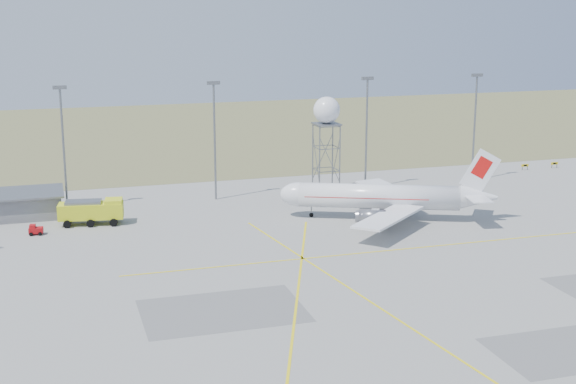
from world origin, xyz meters
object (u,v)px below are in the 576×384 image
object	(u,v)px
airliner_main	(382,197)
radar_tower	(326,139)
baggage_tug	(36,231)
fire_truck	(93,212)

from	to	relation	value
airliner_main	radar_tower	xyz separation A→B (m)	(-2.25, 20.20, 6.10)
airliner_main	baggage_tug	xyz separation A→B (m)	(-52.46, 6.78, -2.98)
airliner_main	fire_truck	distance (m)	45.13
radar_tower	baggage_tug	bearing A→B (deg)	-165.03
fire_truck	baggage_tug	bearing A→B (deg)	-149.34
airliner_main	fire_truck	xyz separation A→B (m)	(-43.93, 10.20, -1.69)
radar_tower	fire_truck	distance (m)	43.57
airliner_main	radar_tower	distance (m)	21.22
airliner_main	baggage_tug	distance (m)	52.98
fire_truck	baggage_tug	distance (m)	9.28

